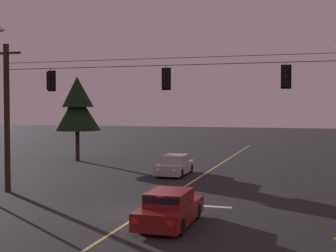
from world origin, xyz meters
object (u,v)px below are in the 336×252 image
at_px(traffic_light_leftmost, 50,81).
at_px(car_waiting_near_lane, 170,209).
at_px(traffic_light_left_inner, 165,79).
at_px(traffic_light_centre, 286,76).
at_px(tree_verge_far, 77,106).
at_px(car_oncoming_lead, 175,165).

bearing_deg(traffic_light_leftmost, car_waiting_near_lane, -29.41).
distance_m(traffic_light_left_inner, car_waiting_near_lane, 7.25).
relative_size(traffic_light_left_inner, traffic_light_centre, 1.00).
bearing_deg(tree_verge_far, traffic_light_left_inner, -49.55).
height_order(car_waiting_near_lane, tree_verge_far, tree_verge_far).
height_order(traffic_light_leftmost, traffic_light_centre, same).
relative_size(traffic_light_leftmost, traffic_light_centre, 1.00).
relative_size(traffic_light_centre, tree_verge_far, 0.17).
distance_m(car_oncoming_lead, tree_verge_far, 12.67).
xyz_separation_m(car_waiting_near_lane, tree_verge_far, (-14.13, 19.25, 4.13)).
xyz_separation_m(traffic_light_centre, tree_verge_far, (-18.36, 14.74, -1.33)).
distance_m(traffic_light_left_inner, car_oncoming_lead, 10.72).
bearing_deg(traffic_light_leftmost, tree_verge_far, 112.60).
bearing_deg(car_waiting_near_lane, car_oncoming_lead, 105.03).
bearing_deg(tree_verge_far, traffic_light_leftmost, -67.40).
distance_m(traffic_light_leftmost, traffic_light_centre, 12.23).
height_order(traffic_light_leftmost, car_waiting_near_lane, traffic_light_leftmost).
xyz_separation_m(traffic_light_left_inner, car_waiting_near_lane, (1.56, -4.51, -5.46)).
bearing_deg(traffic_light_centre, car_oncoming_lead, 131.15).
distance_m(traffic_light_centre, car_waiting_near_lane, 8.25).
bearing_deg(car_oncoming_lead, car_waiting_near_lane, -74.97).
bearing_deg(traffic_light_centre, car_waiting_near_lane, -133.20).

